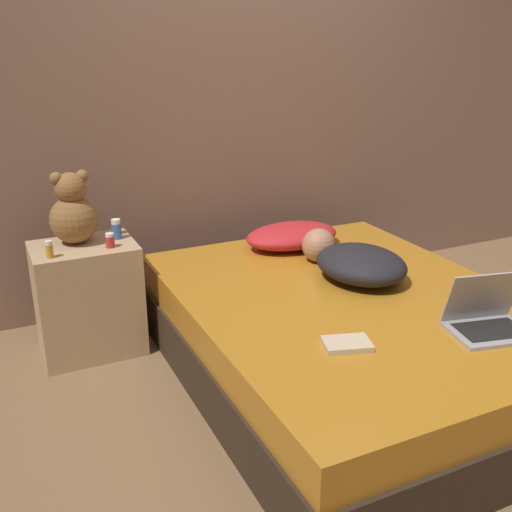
{
  "coord_description": "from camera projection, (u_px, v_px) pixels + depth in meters",
  "views": [
    {
      "loc": [
        -1.53,
        -2.17,
        1.61
      ],
      "look_at": [
        -0.38,
        0.25,
        0.62
      ],
      "focal_mm": 42.0,
      "sensor_mm": 36.0,
      "label": 1
    }
  ],
  "objects": [
    {
      "name": "bed",
      "position": [
        349.0,
        337.0,
        2.94
      ],
      "size": [
        1.56,
        2.02,
        0.44
      ],
      "color": "#2D2319",
      "rests_on": "ground_plane"
    },
    {
      "name": "bottle_red",
      "position": [
        110.0,
        240.0,
        3.01
      ],
      "size": [
        0.05,
        0.05,
        0.07
      ],
      "color": "#B72D2D",
      "rests_on": "nightstand"
    },
    {
      "name": "person_lying",
      "position": [
        355.0,
        261.0,
        3.06
      ],
      "size": [
        0.49,
        0.69,
        0.19
      ],
      "rotation": [
        0.0,
        0.0,
        0.18
      ],
      "color": "black",
      "rests_on": "bed"
    },
    {
      "name": "laptop",
      "position": [
        488.0,
        318.0,
        2.51
      ],
      "size": [
        0.38,
        0.31,
        0.25
      ],
      "rotation": [
        0.0,
        0.0,
        -0.22
      ],
      "color": "#9E9EA3",
      "rests_on": "bed"
    },
    {
      "name": "bottle_blue",
      "position": [
        116.0,
        229.0,
        3.14
      ],
      "size": [
        0.05,
        0.05,
        0.11
      ],
      "color": "#3866B2",
      "rests_on": "nightstand"
    },
    {
      "name": "wall_back",
      "position": [
        240.0,
        89.0,
        3.66
      ],
      "size": [
        8.0,
        0.06,
        2.6
      ],
      "color": "#846656",
      "rests_on": "ground_plane"
    },
    {
      "name": "ground_plane",
      "position": [
        346.0,
        375.0,
        3.01
      ],
      "size": [
        12.0,
        12.0,
        0.0
      ],
      "primitive_type": "plane",
      "color": "brown"
    },
    {
      "name": "teddy_bear",
      "position": [
        73.0,
        212.0,
        3.04
      ],
      "size": [
        0.24,
        0.24,
        0.38
      ],
      "color": "brown",
      "rests_on": "nightstand"
    },
    {
      "name": "bottle_amber",
      "position": [
        49.0,
        250.0,
        2.87
      ],
      "size": [
        0.04,
        0.04,
        0.09
      ],
      "color": "gold",
      "rests_on": "nightstand"
    },
    {
      "name": "nightstand",
      "position": [
        88.0,
        299.0,
        3.16
      ],
      "size": [
        0.52,
        0.39,
        0.6
      ],
      "color": "tan",
      "rests_on": "ground_plane"
    },
    {
      "name": "pillow",
      "position": [
        292.0,
        236.0,
        3.5
      ],
      "size": [
        0.57,
        0.36,
        0.14
      ],
      "color": "red",
      "rests_on": "bed"
    },
    {
      "name": "book",
      "position": [
        347.0,
        344.0,
        2.39
      ],
      "size": [
        0.22,
        0.18,
        0.02
      ],
      "rotation": [
        0.0,
        0.0,
        -0.29
      ],
      "color": "#C6B793",
      "rests_on": "bed"
    }
  ]
}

